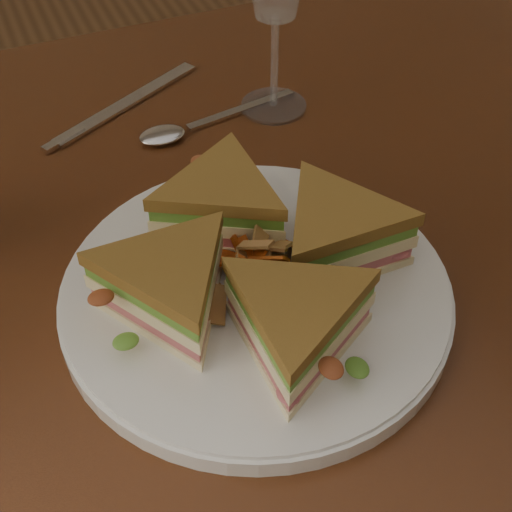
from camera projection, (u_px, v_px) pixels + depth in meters
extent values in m
cube|color=#36190C|center=(183.00, 252.00, 0.64)|extent=(1.20, 0.80, 0.04)
cylinder|color=black|center=(421.00, 198.00, 1.28)|extent=(0.06, 0.06, 0.71)
cylinder|color=white|center=(256.00, 293.00, 0.57)|extent=(0.31, 0.31, 0.02)
cube|color=silver|center=(241.00, 110.00, 0.77)|extent=(0.13, 0.03, 0.00)
ellipsoid|color=silver|center=(162.00, 136.00, 0.73)|extent=(0.05, 0.03, 0.01)
cube|color=silver|center=(128.00, 103.00, 0.78)|extent=(0.18, 0.11, 0.00)
cube|color=silver|center=(64.00, 140.00, 0.73)|extent=(0.05, 0.03, 0.00)
cylinder|color=white|center=(274.00, 106.00, 0.77)|extent=(0.07, 0.07, 0.00)
cylinder|color=white|center=(275.00, 62.00, 0.74)|extent=(0.01, 0.01, 0.10)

